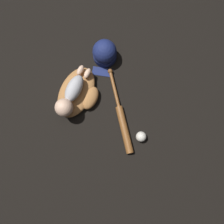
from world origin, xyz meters
The scene contains 6 objects.
ground_plane centered at (0.00, 0.00, 0.00)m, with size 6.00×6.00×0.00m, color black.
baseball_glove centered at (0.04, 0.06, 0.04)m, with size 0.38×0.28×0.07m.
baby_figure centered at (0.10, 0.04, 0.12)m, with size 0.37×0.12×0.12m.
baseball_bat centered at (0.08, 0.41, 0.02)m, with size 0.48×0.40×0.05m.
baseball centered at (0.12, 0.56, 0.03)m, with size 0.07×0.07×0.07m.
baseball_cap centered at (-0.29, 0.09, 0.07)m, with size 0.24×0.19×0.17m.
Camera 1 is at (0.29, 0.44, 1.47)m, focal length 35.00 mm.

